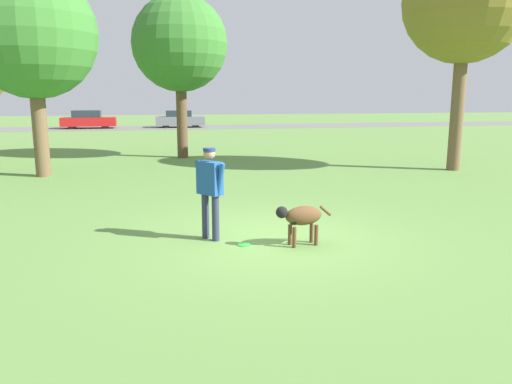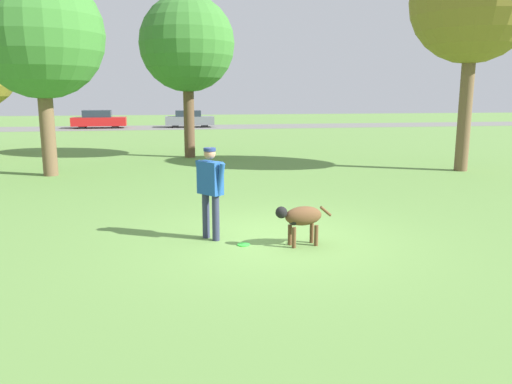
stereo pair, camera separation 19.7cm
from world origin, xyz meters
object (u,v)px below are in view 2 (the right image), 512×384
frisbee (244,245)px  tree_mid_center (187,44)px  tree_near_left (40,36)px  person (210,185)px  parked_car_grey (189,119)px  dog (301,217)px  tree_near_right (474,1)px  parked_car_red (99,120)px

frisbee → tree_mid_center: size_ratio=0.03×
tree_near_left → person: bearing=-62.0°
tree_near_left → parked_car_grey: 25.21m
dog → parked_car_grey: size_ratio=0.27×
tree_mid_center → tree_near_left: (-4.70, -4.07, -0.22)m
tree_near_right → parked_car_red: 30.32m
tree_near_right → dog: bearing=-136.4°
frisbee → person: bearing=136.9°
tree_near_right → parked_car_grey: 27.36m
person → frisbee: size_ratio=7.49×
dog → tree_mid_center: size_ratio=0.16×
tree_near_right → tree_near_left: tree_near_right is taller
tree_near_right → parked_car_red: bearing=120.0°
parked_car_red → parked_car_grey: (7.10, -0.18, -0.01)m
dog → tree_near_left: size_ratio=0.17×
person → parked_car_red: size_ratio=0.40×
frisbee → parked_car_red: bearing=100.6°
dog → parked_car_grey: (-0.05, 33.18, 0.17)m
parked_car_red → dog: bearing=-78.8°
frisbee → parked_car_grey: bearing=88.4°
person → tree_mid_center: size_ratio=0.25×
person → frisbee: person is taller
tree_near_left → parked_car_grey: bearing=76.5°
frisbee → tree_mid_center: (-0.19, 12.80, 4.56)m
parked_car_grey → frisbee: bearing=-89.8°
tree_near_right → tree_near_left: 13.79m
person → tree_near_right: 12.35m
parked_car_grey → tree_mid_center: bearing=-91.3°
frisbee → tree_mid_center: 13.58m
person → parked_car_grey: size_ratio=0.42×
dog → tree_near_left: tree_near_left is taller
person → tree_near_left: bearing=171.1°
tree_mid_center → tree_near_left: tree_mid_center is taller
tree_near_right → parked_car_grey: size_ratio=1.93×
tree_near_left → frisbee: bearing=-60.7°
tree_near_left → parked_car_red: bearing=93.0°
tree_mid_center → tree_near_right: bearing=-31.9°
dog → tree_mid_center: bearing=-93.1°
tree_near_right → parked_car_red: size_ratio=1.83×
dog → person: bearing=-33.1°
person → tree_near_right: bearing=89.2°
tree_near_right → person: bearing=-143.9°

